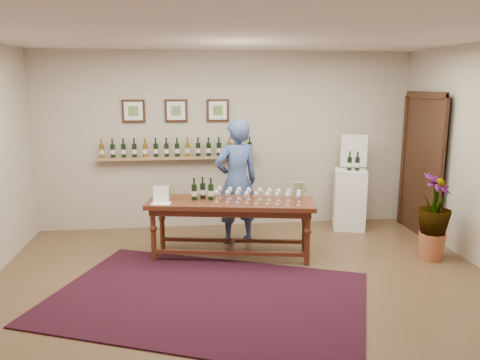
{
  "coord_description": "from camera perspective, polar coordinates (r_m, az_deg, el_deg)",
  "views": [
    {
      "loc": [
        -0.69,
        -4.93,
        2.28
      ],
      "look_at": [
        0.0,
        0.8,
        1.1
      ],
      "focal_mm": 35.0,
      "sensor_mm": 36.0,
      "label": 1
    }
  ],
  "objects": [
    {
      "name": "ground",
      "position": [
        5.47,
        1.03,
        -13.07
      ],
      "size": [
        6.0,
        6.0,
        0.0
      ],
      "primitive_type": "plane",
      "color": "brown",
      "rests_on": "ground"
    },
    {
      "name": "room_shell",
      "position": [
        7.43,
        15.38,
        2.17
      ],
      "size": [
        6.0,
        6.0,
        6.0
      ],
      "color": "beige",
      "rests_on": "ground"
    },
    {
      "name": "rug",
      "position": [
        5.25,
        -4.0,
        -14.11
      ],
      "size": [
        3.93,
        3.31,
        0.02
      ],
      "primitive_type": "cube",
      "rotation": [
        0.0,
        0.0,
        -0.38
      ],
      "color": "#440C0C",
      "rests_on": "ground"
    },
    {
      "name": "tasting_table",
      "position": [
        6.21,
        -1.09,
        -3.58
      ],
      "size": [
        2.28,
        1.08,
        0.78
      ],
      "rotation": [
        0.0,
        0.0,
        -0.18
      ],
      "color": "#4E2913",
      "rests_on": "ground"
    },
    {
      "name": "table_glasses",
      "position": [
        6.1,
        2.23,
        -1.89
      ],
      "size": [
        1.26,
        0.64,
        0.17
      ],
      "primitive_type": null,
      "rotation": [
        0.0,
        0.0,
        -0.3
      ],
      "color": "silver",
      "rests_on": "tasting_table"
    },
    {
      "name": "table_bottles",
      "position": [
        6.24,
        -4.58,
        -1.12
      ],
      "size": [
        0.27,
        0.17,
        0.28
      ],
      "primitive_type": null,
      "rotation": [
        0.0,
        0.0,
        -0.07
      ],
      "color": "black",
      "rests_on": "tasting_table"
    },
    {
      "name": "pitcher_left",
      "position": [
        6.28,
        -8.93,
        -1.5
      ],
      "size": [
        0.14,
        0.14,
        0.2
      ],
      "primitive_type": null,
      "rotation": [
        0.0,
        0.0,
        -0.09
      ],
      "color": "olive",
      "rests_on": "tasting_table"
    },
    {
      "name": "pitcher_right",
      "position": [
        6.32,
        7.11,
        -1.25
      ],
      "size": [
        0.15,
        0.15,
        0.23
      ],
      "primitive_type": null,
      "rotation": [
        0.0,
        0.0,
        -0.02
      ],
      "color": "olive",
      "rests_on": "tasting_table"
    },
    {
      "name": "menu_card",
      "position": [
        6.11,
        -9.61,
        -1.78
      ],
      "size": [
        0.26,
        0.21,
        0.22
      ],
      "primitive_type": "cube",
      "rotation": [
        0.0,
        0.0,
        -0.13
      ],
      "color": "white",
      "rests_on": "tasting_table"
    },
    {
      "name": "display_pedestal",
      "position": [
        7.69,
        13.2,
        -2.29
      ],
      "size": [
        0.59,
        0.59,
        0.96
      ],
      "primitive_type": "cube",
      "rotation": [
        0.0,
        0.0,
        -0.26
      ],
      "color": "white",
      "rests_on": "ground"
    },
    {
      "name": "pedestal_bottles",
      "position": [
        7.51,
        13.67,
        2.37
      ],
      "size": [
        0.34,
        0.17,
        0.33
      ],
      "primitive_type": null,
      "rotation": [
        0.0,
        0.0,
        -0.26
      ],
      "color": "black",
      "rests_on": "display_pedestal"
    },
    {
      "name": "info_sign",
      "position": [
        7.69,
        13.73,
        3.48
      ],
      "size": [
        0.4,
        0.13,
        0.57
      ],
      "primitive_type": "cube",
      "rotation": [
        0.0,
        0.0,
        -0.26
      ],
      "color": "white",
      "rests_on": "display_pedestal"
    },
    {
      "name": "potted_plant",
      "position": [
        6.62,
        22.56,
        -4.22
      ],
      "size": [
        0.74,
        0.74,
        0.99
      ],
      "rotation": [
        0.0,
        0.0,
        0.76
      ],
      "color": "#A65837",
      "rests_on": "ground"
    },
    {
      "name": "person",
      "position": [
        6.74,
        -0.42,
        -0.21
      ],
      "size": [
        0.75,
        0.59,
        1.81
      ],
      "primitive_type": "imported",
      "rotation": [
        0.0,
        0.0,
        3.41
      ],
      "color": "#3A5289",
      "rests_on": "ground"
    }
  ]
}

